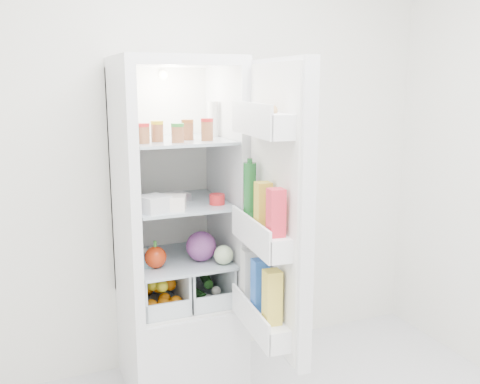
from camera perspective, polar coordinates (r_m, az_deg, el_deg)
name	(u,v)px	position (r m, az deg, el deg)	size (l,w,h in m)	color
room_walls	(338,109)	(1.75, 10.37, 8.74)	(3.02, 3.02, 2.61)	silver
refrigerator	(177,269)	(2.99, -6.78, -8.13)	(0.60, 0.60, 1.80)	white
shelf_low	(179,259)	(2.91, -6.48, -7.14)	(0.49, 0.53, 0.01)	#A1B0BD
shelf_mid	(178,203)	(2.82, -6.62, -1.17)	(0.49, 0.53, 0.01)	#A1B0BD
shelf_top	(177,140)	(2.77, -6.78, 5.50)	(0.49, 0.53, 0.01)	#A1B0BD
crisper_left	(158,285)	(2.92, -8.76, -9.81)	(0.23, 0.46, 0.22)	silver
crisper_right	(201,279)	(2.99, -4.13, -9.24)	(0.23, 0.46, 0.22)	silver
condiment_jars	(175,133)	(2.64, -6.96, 6.28)	(0.38, 0.16, 0.08)	#B21919
squeeze_bottle	(213,119)	(2.87, -2.91, 7.78)	(0.05, 0.05, 0.19)	silver
tub_white	(154,204)	(2.61, -9.19, -1.26)	(0.12, 0.12, 0.08)	silver
tub_cream	(174,203)	(2.64, -7.11, -1.14)	(0.12, 0.12, 0.07)	white
tin_red	(217,199)	(2.74, -2.46, -0.78)	(0.08, 0.08, 0.05)	red
foil_tray	(172,198)	(2.82, -7.29, -0.60)	(0.17, 0.13, 0.04)	silver
red_cabbage	(201,246)	(2.83, -4.17, -5.79)	(0.16, 0.16, 0.16)	#53205E
bell_pepper	(155,257)	(2.76, -9.01, -6.89)	(0.11, 0.11, 0.11)	#B82B0B
mushroom_bowl	(151,259)	(2.82, -9.50, -7.03)	(0.13, 0.13, 0.06)	#88BCCB
salad_bag	(224,255)	(2.78, -1.76, -6.72)	(0.10, 0.10, 0.10)	#B5CE9B
citrus_pile	(159,292)	(2.92, -8.59, -10.49)	(0.20, 0.31, 0.16)	orange
veg_pile	(203,287)	(3.00, -4.01, -10.07)	(0.16, 0.30, 0.10)	#1F4717
fridge_door	(274,215)	(2.39, 3.61, -2.46)	(0.21, 0.60, 1.30)	white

